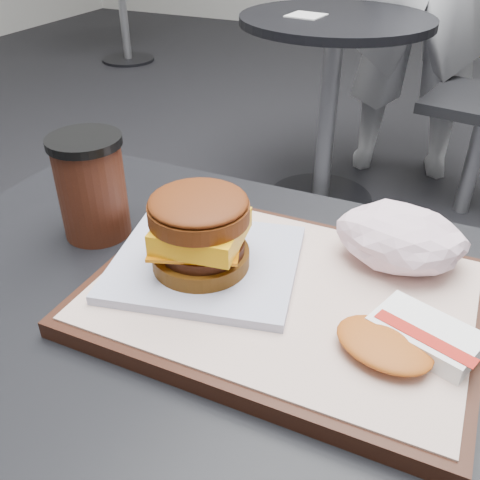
% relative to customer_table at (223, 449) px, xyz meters
% --- Properties ---
extents(customer_table, '(0.80, 0.60, 0.77)m').
position_rel_customer_table_xyz_m(customer_table, '(0.00, 0.00, 0.00)').
color(customer_table, '#A5A5AA').
rests_on(customer_table, ground).
extents(serving_tray, '(0.38, 0.28, 0.02)m').
position_rel_customer_table_xyz_m(serving_tray, '(0.04, 0.06, 0.20)').
color(serving_tray, black).
rests_on(serving_tray, customer_table).
extents(breakfast_sandwich, '(0.22, 0.21, 0.09)m').
position_rel_customer_table_xyz_m(breakfast_sandwich, '(-0.05, 0.05, 0.24)').
color(breakfast_sandwich, silver).
rests_on(breakfast_sandwich, serving_tray).
extents(hash_brown, '(0.13, 0.11, 0.02)m').
position_rel_customer_table_xyz_m(hash_brown, '(0.17, 0.03, 0.22)').
color(hash_brown, white).
rests_on(hash_brown, serving_tray).
extents(crumpled_wrapper, '(0.13, 0.10, 0.06)m').
position_rel_customer_table_xyz_m(crumpled_wrapper, '(0.14, 0.16, 0.23)').
color(crumpled_wrapper, white).
rests_on(crumpled_wrapper, serving_tray).
extents(coffee_cup, '(0.09, 0.09, 0.12)m').
position_rel_customer_table_xyz_m(coffee_cup, '(-0.21, 0.10, 0.25)').
color(coffee_cup, '#401A0F').
rests_on(coffee_cup, customer_table).
extents(neighbor_table, '(0.70, 0.70, 0.75)m').
position_rel_customer_table_xyz_m(neighbor_table, '(-0.35, 1.65, -0.03)').
color(neighbor_table, black).
rests_on(neighbor_table, ground).
extents(napkin, '(0.13, 0.13, 0.00)m').
position_rel_customer_table_xyz_m(napkin, '(-0.45, 1.60, 0.17)').
color(napkin, white).
rests_on(napkin, neighbor_table).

